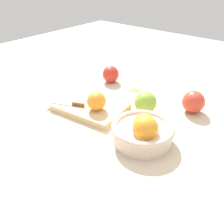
# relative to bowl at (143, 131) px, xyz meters

# --- Properties ---
(ground_plane) EXTENTS (2.40, 2.40, 0.00)m
(ground_plane) POSITION_rel_bowl_xyz_m (0.14, -0.11, -0.04)
(ground_plane) COLOR beige
(bowl) EXTENTS (0.19, 0.19, 0.11)m
(bowl) POSITION_rel_bowl_xyz_m (0.00, 0.00, 0.00)
(bowl) COLOR beige
(bowl) RESTS_ON ground_plane
(cutting_board) EXTENTS (0.27, 0.20, 0.02)m
(cutting_board) POSITION_rel_bowl_xyz_m (0.26, -0.04, -0.03)
(cutting_board) COLOR #DBB77F
(cutting_board) RESTS_ON ground_plane
(orange_on_board) EXTENTS (0.07, 0.07, 0.07)m
(orange_on_board) POSITION_rel_bowl_xyz_m (0.22, -0.03, 0.01)
(orange_on_board) COLOR orange
(orange_on_board) RESTS_ON cutting_board
(knife) EXTENTS (0.15, 0.08, 0.01)m
(knife) POSITION_rel_bowl_xyz_m (0.32, 0.01, -0.01)
(knife) COLOR silver
(knife) RESTS_ON cutting_board
(apple_front_right) EXTENTS (0.08, 0.08, 0.08)m
(apple_front_right) POSITION_rel_bowl_xyz_m (0.36, -0.29, -0.00)
(apple_front_right) COLOR red
(apple_front_right) RESTS_ON ground_plane
(apple_front_left) EXTENTS (0.08, 0.08, 0.08)m
(apple_front_left) POSITION_rel_bowl_xyz_m (0.09, -0.16, -0.00)
(apple_front_left) COLOR #8EB738
(apple_front_left) RESTS_ON ground_plane
(apple_front_left_2) EXTENTS (0.08, 0.08, 0.08)m
(apple_front_left_2) POSITION_rel_bowl_xyz_m (-0.04, -0.27, -0.00)
(apple_front_left_2) COLOR #D6422D
(apple_front_left_2) RESTS_ON ground_plane
(citrus_peel) EXTENTS (0.06, 0.06, 0.01)m
(citrus_peel) POSITION_rel_bowl_xyz_m (0.23, -0.28, -0.04)
(citrus_peel) COLOR orange
(citrus_peel) RESTS_ON ground_plane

